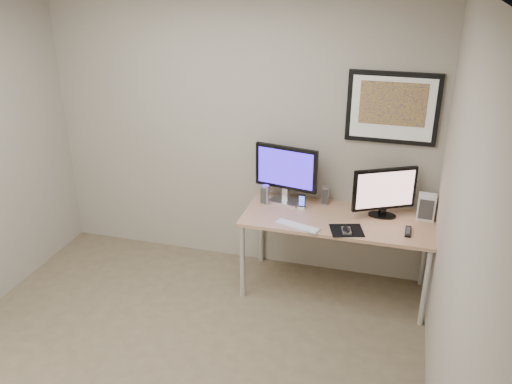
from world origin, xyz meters
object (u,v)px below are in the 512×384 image
desk (337,224)px  monitor_tv (384,191)px  monitor_large (286,172)px  fan_unit (426,207)px  phone_dock (302,201)px  speaker_left (265,195)px  speaker_right (325,195)px  framed_art (393,108)px  keyboard (298,226)px

desk → monitor_tv: monitor_tv is taller
monitor_large → fan_unit: 1.23m
monitor_tv → phone_dock: bearing=154.6°
monitor_tv → phone_dock: 0.71m
speaker_left → speaker_right: size_ratio=1.08×
framed_art → speaker_left: 1.32m
desk → speaker_left: 0.69m
speaker_right → phone_dock: speaker_right is taller
framed_art → phone_dock: (-0.68, -0.24, -0.82)m
desk → keyboard: 0.40m
fan_unit → speaker_left: bearing=-174.2°
framed_art → speaker_left: bearing=-166.9°
framed_art → speaker_right: 0.96m
speaker_left → speaker_right: 0.53m
desk → monitor_tv: size_ratio=3.16×
monitor_tv → keyboard: 0.79m
fan_unit → framed_art: bearing=158.5°
monitor_tv → fan_unit: (0.35, 0.05, -0.12)m
monitor_large → speaker_right: size_ratio=3.55×
speaker_right → monitor_large: bearing=-179.6°
desk → speaker_right: speaker_right is taller
desk → fan_unit: (0.71, 0.17, 0.18)m
monitor_large → fan_unit: (1.21, -0.01, -0.18)m
phone_dock → keyboard: bearing=-84.5°
framed_art → phone_dock: framed_art is taller
speaker_right → keyboard: 0.53m
keyboard → fan_unit: bearing=40.3°
desk → phone_dock: phone_dock is taller
speaker_left → phone_dock: size_ratio=1.32×
framed_art → monitor_large: framed_art is taller
monitor_large → fan_unit: monitor_large is taller
phone_dock → monitor_tv: bearing=1.9°
monitor_tv → keyboard: (-0.65, -0.38, -0.23)m
monitor_large → speaker_right: (0.35, 0.06, -0.21)m
framed_art → keyboard: size_ratio=1.96×
phone_dock → keyboard: size_ratio=0.35×
monitor_large → fan_unit: bearing=9.8°
framed_art → phone_dock: 1.10m
speaker_right → phone_dock: size_ratio=1.22×
speaker_right → keyboard: size_ratio=0.42×
fan_unit → monitor_tv: bearing=-169.0°
framed_art → speaker_right: (-0.50, -0.09, -0.81)m
monitor_large → speaker_right: 0.41m
framed_art → monitor_tv: (0.01, -0.21, -0.66)m
speaker_right → fan_unit: bearing=-14.5°
monitor_tv → speaker_left: (-1.03, -0.02, -0.15)m
monitor_large → speaker_left: 0.28m
desk → keyboard: size_ratio=4.18×
framed_art → monitor_large: size_ratio=1.30×
framed_art → phone_dock: bearing=-160.3°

